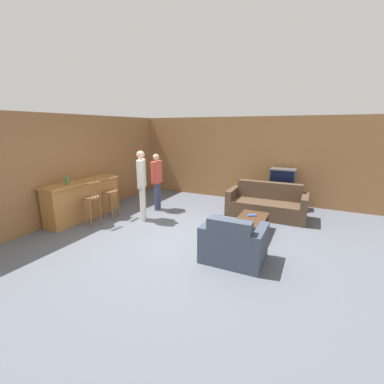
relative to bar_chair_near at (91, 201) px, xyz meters
The scene contains 15 objects.
ground_plane 2.37m from the bar_chair_near, ahead, with size 24.00×24.00×0.00m, color #565B66.
wall_back 4.54m from the bar_chair_near, 59.22° to the left, with size 9.40×0.08×2.60m.
wall_left 1.89m from the bar_chair_near, 122.57° to the left, with size 0.08×8.74×2.60m.
bar_counter 0.69m from the bar_chair_near, 153.78° to the left, with size 0.55×2.06×0.98m.
bar_chair_near is the anchor object (origin of this frame).
bar_chair_mid 0.63m from the bar_chair_near, 89.99° to the left, with size 0.41×0.41×1.07m.
couch_far 4.38m from the bar_chair_near, 34.49° to the left, with size 1.98×0.85×0.87m.
armchair_near 3.51m from the bar_chair_near, ahead, with size 1.05×0.81×0.84m.
coffee_table 3.70m from the bar_chair_near, 17.98° to the left, with size 0.59×1.06×0.36m.
tv_unit 5.17m from the bar_chair_near, 41.93° to the left, with size 1.03×0.51×0.63m.
tv 5.17m from the bar_chair_near, 41.91° to the left, with size 0.70×0.44×0.51m.
bottle 0.75m from the bar_chair_near, 164.77° to the right, with size 0.07×0.07×0.24m.
book_on_table 3.72m from the bar_chair_near, 20.42° to the left, with size 0.24×0.21×0.02m.
person_by_window 1.87m from the bar_chair_near, 67.07° to the left, with size 0.19×0.49×1.58m.
person_by_counter 1.26m from the bar_chair_near, 43.74° to the left, with size 0.34×0.48×1.74m.
Camera 1 is at (2.34, -4.29, 2.28)m, focal length 24.00 mm.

